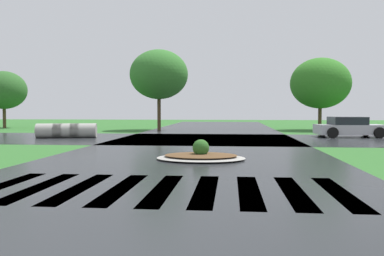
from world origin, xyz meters
TOP-DOWN VIEW (x-y plane):
  - asphalt_roadway at (0.00, 10.00)m, footprint 10.07×80.00m
  - asphalt_cross_road at (0.00, 18.96)m, footprint 90.00×9.06m
  - crosswalk_stripes at (0.00, 4.48)m, footprint 7.65×3.47m
  - median_island at (0.42, 9.55)m, footprint 2.98×2.26m
  - car_dark_suv at (8.55, 21.34)m, footprint 4.07×2.42m
  - drainage_pipe_stack at (-8.19, 19.04)m, footprint 3.53×1.53m
  - background_treeline at (-0.12, 29.36)m, footprint 44.11×6.59m

SIDE VIEW (x-z plane):
  - asphalt_roadway at x=0.00m, z-range 0.00..0.01m
  - asphalt_cross_road at x=0.00m, z-range 0.00..0.01m
  - crosswalk_stripes at x=0.00m, z-range 0.00..0.01m
  - median_island at x=0.42m, z-range -0.21..0.47m
  - drainage_pipe_stack at x=-8.19m, z-range 0.00..0.85m
  - car_dark_suv at x=8.55m, z-range -0.03..1.20m
  - background_treeline at x=-0.12m, z-range 0.66..7.11m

